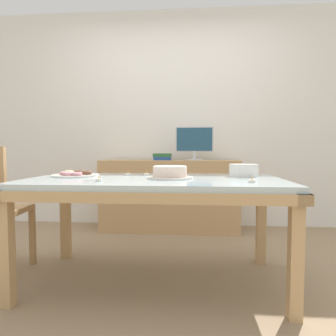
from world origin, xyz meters
TOP-DOWN VIEW (x-y plane):
  - ground_plane at (0.00, 0.00)m, footprint 12.00×12.00m
  - wall_back at (0.00, 1.68)m, footprint 8.00×0.10m
  - dining_table at (0.00, 0.00)m, footprint 1.75×0.94m
  - sideboard at (0.00, 1.38)m, footprint 1.56×0.44m
  - computer_monitor at (0.28, 1.38)m, footprint 0.42×0.20m
  - book_stack at (-0.08, 1.38)m, footprint 0.20×0.19m
  - cake_chocolate_round at (0.11, -0.02)m, footprint 0.31×0.31m
  - pastry_platter at (-0.59, 0.10)m, footprint 0.34×0.34m
  - plate_stack at (0.63, 0.19)m, footprint 0.21×0.21m
  - tealight_near_cakes at (0.61, -0.24)m, footprint 0.04×0.04m
  - tealight_left_edge at (-0.09, 0.20)m, footprint 0.04×0.04m
  - tealight_near_front at (-0.23, 0.21)m, footprint 0.04×0.04m
  - tealight_centre at (-0.31, -0.24)m, footprint 0.04×0.04m
  - tealight_right_edge at (0.06, 0.21)m, footprint 0.04×0.04m

SIDE VIEW (x-z plane):
  - ground_plane at x=0.00m, z-range 0.00..0.00m
  - sideboard at x=0.00m, z-range 0.00..0.80m
  - dining_table at x=0.00m, z-range 0.28..1.00m
  - tealight_near_cakes at x=0.61m, z-range 0.72..0.75m
  - tealight_left_edge at x=-0.09m, z-range 0.72..0.75m
  - tealight_near_front at x=-0.23m, z-range 0.72..0.75m
  - tealight_centre at x=-0.31m, z-range 0.72..0.75m
  - tealight_right_edge at x=0.06m, z-range 0.72..0.75m
  - pastry_platter at x=-0.59m, z-range 0.72..0.76m
  - cake_chocolate_round at x=0.11m, z-range 0.72..0.81m
  - plate_stack at x=0.63m, z-range 0.72..0.81m
  - book_stack at x=-0.08m, z-range 0.80..0.88m
  - computer_monitor at x=0.28m, z-range 0.80..1.18m
  - wall_back at x=0.00m, z-range 0.00..2.60m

